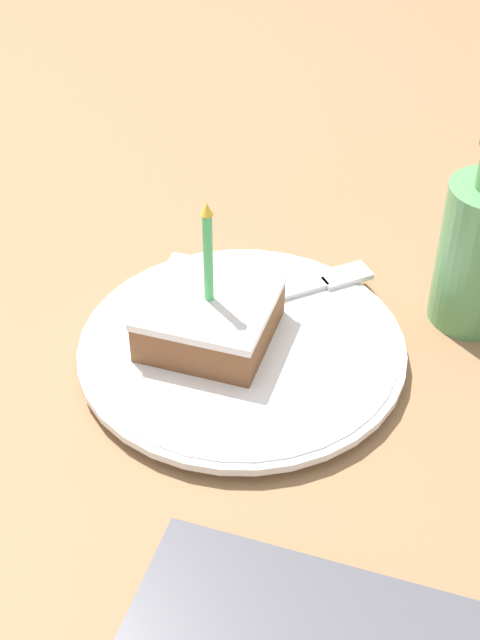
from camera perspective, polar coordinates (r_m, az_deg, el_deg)
name	(u,v)px	position (r m, az deg, el deg)	size (l,w,h in m)	color
ground_plane	(242,375)	(0.74, 0.12, -3.57)	(2.40, 2.40, 0.04)	olive
plate	(240,345)	(0.72, 0.00, -1.61)	(0.26, 0.26, 0.02)	white
cake_slice	(211,314)	(0.71, -1.85, 0.41)	(0.10, 0.10, 0.13)	brown
fork	(295,289)	(0.77, 3.54, 1.97)	(0.14, 0.13, 0.00)	silver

